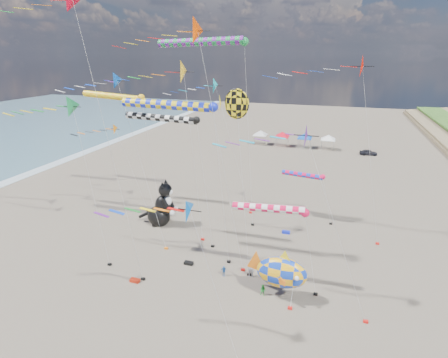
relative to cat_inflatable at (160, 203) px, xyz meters
name	(u,v)px	position (x,y,z in m)	size (l,w,h in m)	color
ground	(165,343)	(8.95, -16.80, -2.92)	(260.00, 260.00, 0.00)	brown
delta_kite_0	(170,74)	(3.17, -1.99, 15.05)	(11.11, 2.51, 19.50)	yellow
delta_kite_1	(108,85)	(-1.98, -5.01, 14.15)	(10.77, 1.78, 18.37)	#0D4EB5
delta_kite_2	(214,87)	(4.71, 6.55, 13.09)	(10.76, 2.09, 17.36)	#16C7D9
delta_kite_3	(309,139)	(17.51, -10.09, 11.40)	(10.94, 1.89, 15.62)	#561789
delta_kite_4	(351,69)	(20.02, 3.05, 15.58)	(13.08, 2.40, 20.00)	#ED1000
delta_kite_5	(190,34)	(7.23, -6.31, 18.42)	(11.65, 2.29, 22.78)	#FF4801
delta_kite_6	(53,3)	(-2.00, -10.58, 20.54)	(14.51, 2.35, 24.97)	red
delta_kite_7	(46,111)	(-5.49, -9.50, 12.17)	(11.75, 2.13, 16.49)	#1A8745
delta_kite_8	(108,133)	(-8.46, 3.00, 7.35)	(9.86, 1.50, 11.50)	orange
delta_kite_9	(163,220)	(9.79, -17.34, 7.46)	(10.46, 1.74, 11.65)	blue
windsock_0	(172,106)	(4.89, -5.41, 12.51)	(10.48, 0.86, 15.91)	#1527D8
windsock_1	(204,42)	(4.78, 3.24, 18.06)	(11.56, 0.91, 21.50)	green
windsock_2	(116,97)	(-7.81, 4.52, 11.75)	(9.82, 0.86, 15.15)	yellow
windsock_3	(273,209)	(14.88, -7.90, 4.74)	(7.76, 0.72, 8.06)	#E31046
windsock_4	(305,175)	(16.27, 6.46, 3.09)	(6.53, 0.63, 6.38)	#EE104C
windsock_5	(165,119)	(2.83, -3.06, 10.81)	(9.34, 0.72, 14.16)	black
angelfish_kite	(235,105)	(10.62, -4.88, 12.71)	(3.74, 3.02, 17.08)	yellow
cat_inflatable	(160,203)	(0.00, 0.00, 0.00)	(4.33, 2.16, 5.84)	black
fish_inflatable	(281,272)	(16.10, -9.37, -0.24)	(5.72, 2.78, 4.84)	#133ABD
person_adult	(251,269)	(13.02, -7.01, -2.04)	(0.64, 0.42, 1.77)	#96949D
child_green	(263,290)	(14.65, -9.37, -2.38)	(0.52, 0.41, 1.07)	#208C2E
child_blue	(224,271)	(10.54, -7.69, -2.38)	(0.64, 0.27, 1.09)	#255AA0
kite_bag_1	(189,263)	(6.61, -6.96, -2.77)	(0.90, 0.44, 0.30)	black
kite_bag_2	(135,280)	(3.01, -11.09, -2.77)	(0.90, 0.44, 0.30)	red
kite_bag_3	(286,232)	(14.93, 2.45, -2.77)	(0.90, 0.44, 0.30)	#1322C1
tent_row	(294,133)	(10.45, 43.20, 0.23)	(19.20, 4.20, 3.80)	silver
parked_car	(368,152)	(26.23, 41.20, -2.33)	(1.39, 3.46, 1.18)	#26262D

